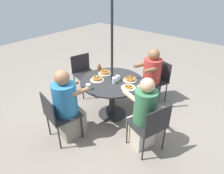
{
  "coord_description": "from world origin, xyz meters",
  "views": [
    {
      "loc": [
        -2.04,
        2.41,
        2.4
      ],
      "look_at": [
        0.0,
        0.0,
        0.6
      ],
      "focal_mm": 32.0,
      "sensor_mm": 36.0,
      "label": 1
    }
  ],
  "objects": [
    {
      "name": "syrup_bottle",
      "position": [
        0.46,
        -0.16,
        0.79
      ],
      "size": [
        0.09,
        0.07,
        0.14
      ],
      "color": "brown",
      "rests_on": "patio_table"
    },
    {
      "name": "ground_plane",
      "position": [
        0.0,
        0.0,
        0.0
      ],
      "size": [
        12.0,
        12.0,
        0.0
      ],
      "primitive_type": "plane",
      "color": "gray"
    },
    {
      "name": "patio_chair_north",
      "position": [
        0.21,
        1.06,
        0.51
      ],
      "size": [
        0.55,
        0.55,
        0.85
      ],
      "rotation": [
        0.0,
        0.0,
        -3.33
      ],
      "color": "#232326",
      "rests_on": "ground"
    },
    {
      "name": "diner_south",
      "position": [
        -0.31,
        -0.85,
        0.53
      ],
      "size": [
        0.49,
        0.56,
        1.17
      ],
      "rotation": [
        0.0,
        0.0,
        -0.34
      ],
      "color": "#3D3D42",
      "rests_on": "ground"
    },
    {
      "name": "patio_chair_east",
      "position": [
        -1.02,
        0.35,
        0.51
      ],
      "size": [
        0.6,
        0.6,
        0.85
      ],
      "rotation": [
        0.0,
        0.0,
        -1.9
      ],
      "color": "#232326",
      "rests_on": "ground"
    },
    {
      "name": "patio_table",
      "position": [
        0.0,
        0.0,
        0.59
      ],
      "size": [
        1.14,
        1.14,
        0.74
      ],
      "color": "#28282B",
      "rests_on": "ground"
    },
    {
      "name": "diner_east",
      "position": [
        -0.86,
        0.29,
        0.55
      ],
      "size": [
        0.56,
        0.46,
        1.19
      ],
      "rotation": [
        0.0,
        0.0,
        -1.9
      ],
      "color": "beige",
      "rests_on": "ground"
    },
    {
      "name": "umbrella_pole",
      "position": [
        0.0,
        0.0,
        1.23
      ],
      "size": [
        0.04,
        0.04,
        2.45
      ],
      "primitive_type": "cylinder",
      "color": "black",
      "rests_on": "ground"
    },
    {
      "name": "drinking_glass_b",
      "position": [
        -0.09,
        0.05,
        0.79
      ],
      "size": [
        0.07,
        0.07,
        0.11
      ],
      "primitive_type": "cylinder",
      "color": "silver",
      "rests_on": "patio_table"
    },
    {
      "name": "coffee_cup",
      "position": [
        0.1,
        0.49,
        0.78
      ],
      "size": [
        0.08,
        0.08,
        0.09
      ],
      "color": "beige",
      "rests_on": "patio_table"
    },
    {
      "name": "pancake_plate_b",
      "position": [
        -0.24,
        -0.21,
        0.76
      ],
      "size": [
        0.24,
        0.24,
        0.06
      ],
      "color": "silver",
      "rests_on": "patio_table"
    },
    {
      "name": "drinking_glass_a",
      "position": [
        -0.09,
        -0.05,
        0.79
      ],
      "size": [
        0.07,
        0.07,
        0.11
      ],
      "primitive_type": "cylinder",
      "color": "silver",
      "rests_on": "patio_table"
    },
    {
      "name": "pancake_plate_c",
      "position": [
        0.21,
        0.17,
        0.76
      ],
      "size": [
        0.24,
        0.24,
        0.07
      ],
      "color": "silver",
      "rests_on": "patio_table"
    },
    {
      "name": "pancake_plate_d",
      "position": [
        -0.39,
        0.03,
        0.75
      ],
      "size": [
        0.24,
        0.24,
        0.05
      ],
      "color": "silver",
      "rests_on": "patio_table"
    },
    {
      "name": "patio_chair_south",
      "position": [
        -0.36,
        -1.01,
        0.51
      ],
      "size": [
        0.6,
        0.6,
        0.85
      ],
      "rotation": [
        0.0,
        0.0,
        -0.34
      ],
      "color": "#232326",
      "rests_on": "ground"
    },
    {
      "name": "patio_chair_west",
      "position": [
        1.05,
        -0.26,
        0.51
      ],
      "size": [
        0.57,
        0.57,
        0.85
      ],
      "rotation": [
        0.0,
        0.0,
        1.32
      ],
      "color": "#232326",
      "rests_on": "ground"
    },
    {
      "name": "pancake_plate_a",
      "position": [
        0.28,
        -0.12,
        0.76
      ],
      "size": [
        0.24,
        0.24,
        0.07
      ],
      "color": "silver",
      "rests_on": "patio_table"
    },
    {
      "name": "diner_north",
      "position": [
        0.17,
        0.89,
        0.55
      ],
      "size": [
        0.45,
        0.55,
        1.2
      ],
      "rotation": [
        0.0,
        0.0,
        -3.33
      ],
      "color": "gray",
      "rests_on": "ground"
    }
  ]
}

